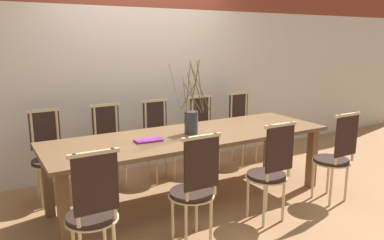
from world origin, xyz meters
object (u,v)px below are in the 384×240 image
chair_far_center (159,137)px  dining_table (192,141)px  book_stack (148,140)px  vase_centerpiece (191,121)px  chair_near_center (270,169)px

chair_far_center → dining_table: bearing=90.9°
dining_table → chair_far_center: (-0.01, 0.79, -0.14)m
dining_table → book_stack: bearing=-176.4°
chair_far_center → vase_centerpiece: vase_centerpiece is taller
chair_near_center → chair_far_center: (-0.40, 1.58, 0.00)m
chair_far_center → vase_centerpiece: (0.01, -0.77, 0.36)m
chair_far_center → book_stack: (-0.50, -0.82, 0.23)m
chair_near_center → vase_centerpiece: bearing=115.8°
dining_table → chair_near_center: (0.39, -0.79, -0.14)m
dining_table → chair_far_center: chair_far_center is taller
book_stack → chair_far_center: bearing=58.9°
dining_table → chair_near_center: size_ratio=3.08×
chair_near_center → book_stack: chair_near_center is taller
chair_far_center → book_stack: 0.98m
chair_far_center → chair_near_center: bearing=104.2°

